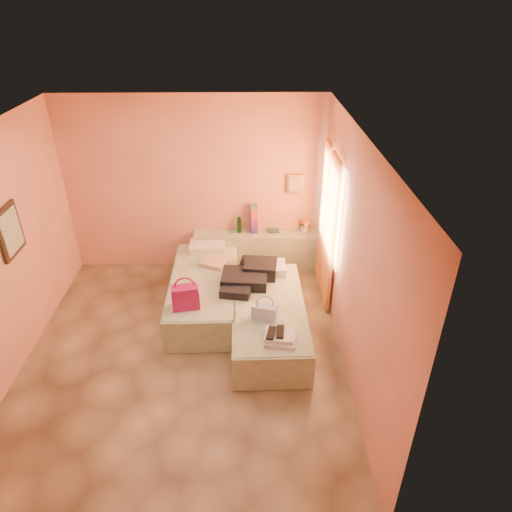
{
  "coord_description": "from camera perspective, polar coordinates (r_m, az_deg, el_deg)",
  "views": [
    {
      "loc": [
        0.83,
        -4.39,
        4.05
      ],
      "look_at": [
        0.92,
        0.85,
        0.97
      ],
      "focal_mm": 32.0,
      "sensor_mm": 36.0,
      "label": 1
    }
  ],
  "objects": [
    {
      "name": "ground",
      "position": [
        6.03,
        -8.86,
        -12.2
      ],
      "size": [
        4.5,
        4.5,
        0.0
      ],
      "primitive_type": "plane",
      "color": "tan",
      "rests_on": "ground"
    },
    {
      "name": "room_walls",
      "position": [
        5.48,
        -7.51,
        5.81
      ],
      "size": [
        4.02,
        4.51,
        2.81
      ],
      "color": "#F59F82",
      "rests_on": "ground"
    },
    {
      "name": "headboard_ledge",
      "position": [
        7.48,
        0.23,
        0.61
      ],
      "size": [
        2.05,
        0.3,
        0.65
      ],
      "primitive_type": "cube",
      "color": "#AEB998",
      "rests_on": "ground"
    },
    {
      "name": "bed_left",
      "position": [
        6.67,
        -6.45,
        -4.52
      ],
      "size": [
        0.93,
        2.01,
        0.5
      ],
      "primitive_type": "cube",
      "rotation": [
        0.0,
        0.0,
        0.02
      ],
      "color": "beige",
      "rests_on": "ground"
    },
    {
      "name": "bed_right",
      "position": [
        6.12,
        1.56,
        -7.95
      ],
      "size": [
        0.93,
        2.01,
        0.5
      ],
      "primitive_type": "cube",
      "rotation": [
        0.0,
        0.0,
        0.02
      ],
      "color": "beige",
      "rests_on": "ground"
    },
    {
      "name": "water_bottle",
      "position": [
        7.32,
        -2.11,
        3.9
      ],
      "size": [
        0.09,
        0.09,
        0.26
      ],
      "primitive_type": "cylinder",
      "rotation": [
        0.0,
        0.0,
        0.22
      ],
      "color": "#133618",
      "rests_on": "headboard_ledge"
    },
    {
      "name": "rainbow_box",
      "position": [
        7.27,
        -0.29,
        4.68
      ],
      "size": [
        0.13,
        0.13,
        0.48
      ],
      "primitive_type": "cube",
      "rotation": [
        0.0,
        0.0,
        0.23
      ],
      "color": "#AF1559",
      "rests_on": "headboard_ledge"
    },
    {
      "name": "small_dish",
      "position": [
        7.39,
        -2.88,
        3.14
      ],
      "size": [
        0.14,
        0.14,
        0.03
      ],
      "primitive_type": "cylinder",
      "rotation": [
        0.0,
        0.0,
        -0.21
      ],
      "color": "#478262",
      "rests_on": "headboard_ledge"
    },
    {
      "name": "green_book",
      "position": [
        7.39,
        2.14,
        3.19
      ],
      "size": [
        0.2,
        0.16,
        0.03
      ],
      "primitive_type": "cube",
      "rotation": [
        0.0,
        0.0,
        0.12
      ],
      "color": "#294E38",
      "rests_on": "headboard_ledge"
    },
    {
      "name": "flower_vase",
      "position": [
        7.39,
        6.1,
        3.98
      ],
      "size": [
        0.24,
        0.24,
        0.25
      ],
      "primitive_type": "cube",
      "rotation": [
        0.0,
        0.0,
        -0.24
      ],
      "color": "silver",
      "rests_on": "headboard_ledge"
    },
    {
      "name": "magenta_handbag",
      "position": [
        5.9,
        -8.82,
        -5.03
      ],
      "size": [
        0.37,
        0.25,
        0.32
      ],
      "primitive_type": "cube",
      "rotation": [
        0.0,
        0.0,
        0.17
      ],
      "color": "#AF1559",
      "rests_on": "bed_left"
    },
    {
      "name": "khaki_garment",
      "position": [
        6.81,
        -5.27,
        -0.82
      ],
      "size": [
        0.47,
        0.43,
        0.06
      ],
      "primitive_type": "cube",
      "rotation": [
        0.0,
        0.0,
        -0.42
      ],
      "color": "tan",
      "rests_on": "bed_left"
    },
    {
      "name": "clothes_pile",
      "position": [
        6.31,
        -0.93,
        -2.68
      ],
      "size": [
        0.71,
        0.71,
        0.2
      ],
      "primitive_type": "cube",
      "rotation": [
        0.0,
        0.0,
        -0.05
      ],
      "color": "black",
      "rests_on": "bed_right"
    },
    {
      "name": "blue_handbag",
      "position": [
        5.67,
        1.08,
        -7.07
      ],
      "size": [
        0.33,
        0.21,
        0.2
      ],
      "primitive_type": "cube",
      "rotation": [
        0.0,
        0.0,
        -0.27
      ],
      "color": "#4556A7",
      "rests_on": "bed_right"
    },
    {
      "name": "towel_stack",
      "position": [
        5.38,
        3.12,
        -10.18
      ],
      "size": [
        0.4,
        0.36,
        0.1
      ],
      "primitive_type": "cube",
      "rotation": [
        0.0,
        0.0,
        -0.18
      ],
      "color": "silver",
      "rests_on": "bed_right"
    },
    {
      "name": "sandal_pair",
      "position": [
        5.35,
        2.48,
        -9.57
      ],
      "size": [
        0.22,
        0.26,
        0.02
      ],
      "primitive_type": "cube",
      "rotation": [
        0.0,
        0.0,
        -0.21
      ],
      "color": "black",
      "rests_on": "towel_stack"
    }
  ]
}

